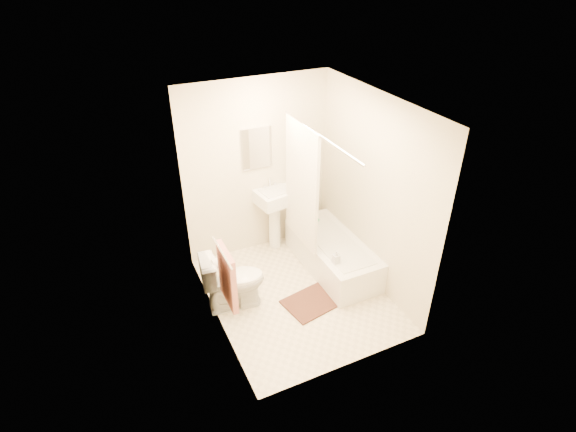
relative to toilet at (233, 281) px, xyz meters
name	(u,v)px	position (x,y,z in m)	size (l,w,h in m)	color
floor	(297,294)	(0.75, -0.16, -0.36)	(2.40, 2.40, 0.00)	beige
ceiling	(299,104)	(0.75, -0.16, 2.04)	(2.40, 2.40, 0.00)	white
wall_back	(257,169)	(0.75, 1.04, 0.84)	(2.00, 0.02, 2.40)	beige
wall_left	(210,232)	(-0.25, -0.16, 0.84)	(0.02, 2.40, 2.40)	beige
wall_right	(373,193)	(1.75, -0.16, 0.84)	(0.02, 2.40, 2.40)	beige
mirror	(257,148)	(0.75, 1.02, 1.14)	(0.40, 0.03, 0.55)	white
curtain_rod	(320,135)	(1.05, -0.06, 1.64)	(0.03, 0.03, 1.70)	silver
shower_curtain	(302,185)	(1.05, 0.34, 0.86)	(0.04, 0.80, 1.55)	silver
towel_bar	(222,252)	(-0.21, -0.41, 0.74)	(0.02, 0.02, 0.60)	silver
towel	(227,277)	(-0.18, -0.41, 0.42)	(0.06, 0.45, 0.66)	#CC7266
toilet_paper	(217,263)	(-0.18, -0.04, 0.34)	(0.12, 0.12, 0.11)	white
toilet	(233,281)	(0.00, 0.00, 0.00)	(0.41, 0.74, 0.72)	white
sink	(275,217)	(0.94, 0.90, 0.13)	(0.51, 0.40, 0.99)	white
bathtub	(332,254)	(1.42, 0.14, -0.15)	(0.66, 1.51, 0.43)	white
bath_mat	(312,302)	(0.85, -0.37, -0.35)	(0.65, 0.48, 0.02)	#552C1C
soap_bottle	(336,257)	(1.21, -0.28, 0.15)	(0.08, 0.08, 0.17)	silver
scrub_brush	(313,218)	(1.43, 0.72, 0.08)	(0.06, 0.21, 0.04)	#2B9E61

